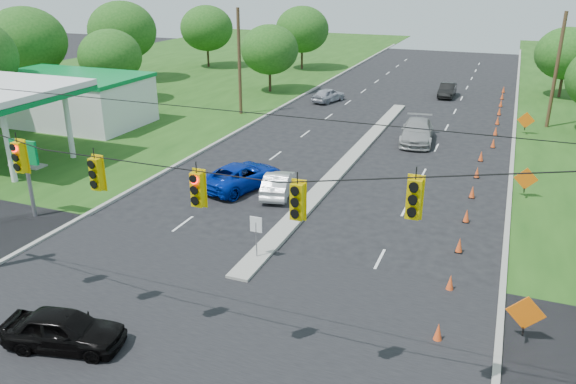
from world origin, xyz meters
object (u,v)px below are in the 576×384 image
at_px(gas_station, 58,97).
at_px(white_sedan, 278,184).
at_px(blue_pickup, 242,176).
at_px(black_sedan, 64,330).

relative_size(gas_station, white_sedan, 4.96).
distance_m(white_sedan, blue_pickup, 2.41).
bearing_deg(gas_station, black_sedan, -47.59).
distance_m(black_sedan, white_sedan, 15.48).
bearing_deg(blue_pickup, black_sedan, 110.89).
height_order(black_sedan, blue_pickup, blue_pickup).
relative_size(gas_station, black_sedan, 4.90).
distance_m(gas_station, blue_pickup, 20.32).
relative_size(black_sedan, white_sedan, 1.01).
height_order(gas_station, black_sedan, gas_station).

